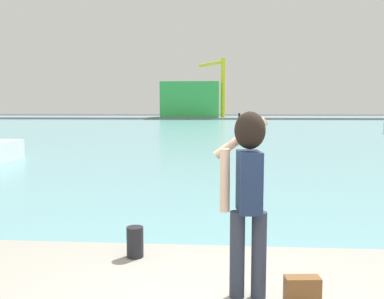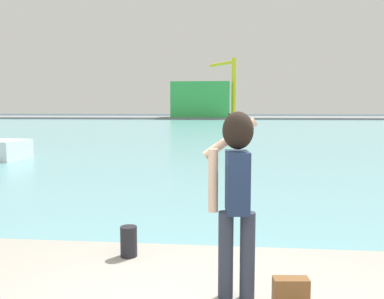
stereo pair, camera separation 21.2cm
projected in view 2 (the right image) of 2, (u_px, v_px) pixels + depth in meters
The scene contains 8 objects.
ground_plane at pixel (233, 127), 52.87m from camera, with size 220.00×220.00×0.00m, color #334751.
harbor_water at pixel (233, 126), 54.85m from camera, with size 140.00×100.00×0.02m, color #6BA8B2.
far_shore_dock at pixel (233, 118), 94.42m from camera, with size 140.00×20.00×0.41m, color gray.
person_photographer at pixel (236, 186), 3.74m from camera, with size 0.53×0.55×1.74m.
handbag at pixel (291, 291), 3.72m from camera, with size 0.32×0.14×0.24m, color brown.
harbor_bollard at pixel (129, 241), 4.91m from camera, with size 0.20×0.20×0.36m, color black.
warehouse_left at pixel (201, 100), 90.07m from camera, with size 12.36×9.31×7.55m, color green.
port_crane at pixel (230, 81), 90.27m from camera, with size 6.24×8.63×12.77m.
Camera 2 is at (0.17, -3.16, 2.40)m, focal length 38.47 mm.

